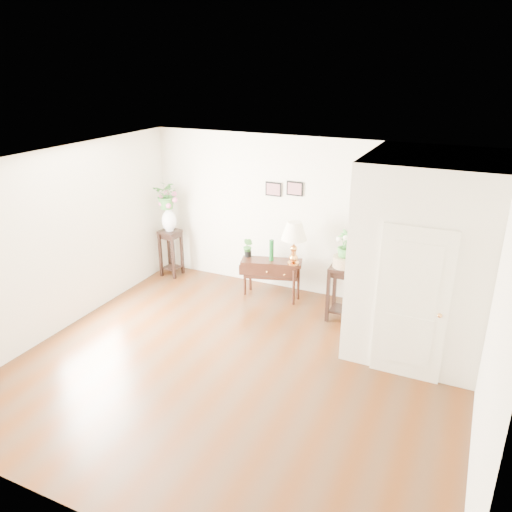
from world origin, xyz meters
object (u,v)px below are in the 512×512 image
Objects in this scene: table_lamp at (294,245)px; plant_stand_a at (171,253)px; plant_stand_b at (343,293)px; console_table at (271,279)px.

table_lamp is 2.65m from plant_stand_a.
plant_stand_b is (0.96, -0.26, -0.59)m from table_lamp.
table_lamp reaches higher than console_table.
console_table is 1.38× the size of table_lamp.
plant_stand_a is 3.56m from plant_stand_b.
console_table is 1.15× the size of plant_stand_a.
table_lamp reaches higher than plant_stand_b.
console_table is 2.18m from plant_stand_a.
plant_stand_b reaches higher than console_table.
table_lamp is at bearing -16.37° from console_table.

